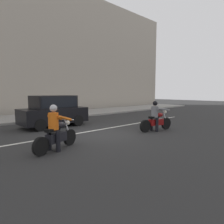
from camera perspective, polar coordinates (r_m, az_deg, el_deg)
name	(u,v)px	position (r m, az deg, el deg)	size (l,w,h in m)	color
ground_plane	(101,134)	(9.49, -3.27, -6.41)	(80.00, 80.00, 0.00)	#282828
sidewalk_slab	(34,117)	(16.36, -21.59, -1.37)	(40.00, 4.40, 0.14)	gray
building_facade	(16,43)	(19.89, -26.10, 17.41)	(40.00, 1.40, 12.37)	#A89E8E
lane_marking_stripe	(81,133)	(9.88, -9.06, -5.96)	(18.00, 0.14, 0.01)	silver
motorcycle_with_rider_gray	(156,118)	(10.45, 12.59, -1.84)	(2.12, 0.76, 1.55)	black
motorcycle_with_rider_orange_stripe	(56,131)	(7.11, -15.91, -5.44)	(1.95, 0.92, 1.59)	black
parked_hatchback_black	(54,111)	(11.88, -16.51, 0.38)	(3.70, 1.76, 1.80)	black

